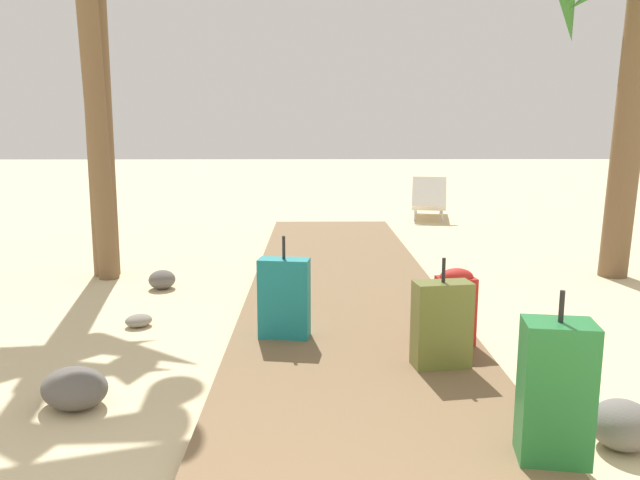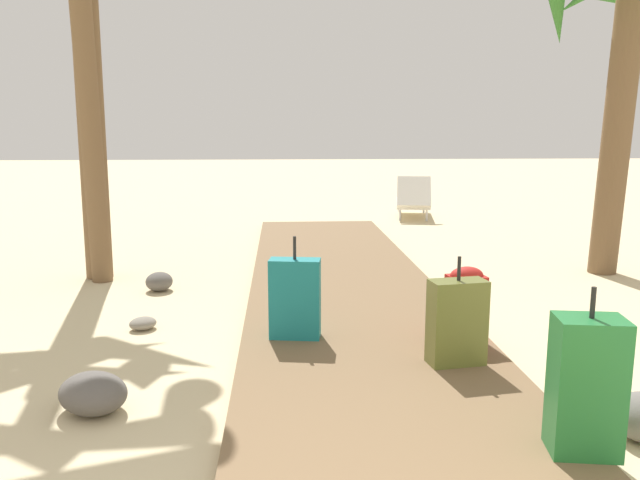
{
  "view_description": "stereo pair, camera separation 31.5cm",
  "coord_description": "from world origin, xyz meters",
  "px_view_note": "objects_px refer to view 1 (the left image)",
  "views": [
    {
      "loc": [
        -0.31,
        -0.64,
        1.64
      ],
      "look_at": [
        -0.24,
        5.39,
        0.55
      ],
      "focal_mm": 34.38,
      "sensor_mm": 36.0,
      "label": 1
    },
    {
      "loc": [
        -0.63,
        -0.63,
        1.64
      ],
      "look_at": [
        -0.24,
        5.39,
        0.55
      ],
      "focal_mm": 34.38,
      "sensor_mm": 36.0,
      "label": 2
    }
  ],
  "objects_px": {
    "suitcase_olive": "(442,324)",
    "suitcase_green": "(555,391)",
    "lounge_chair": "(429,201)",
    "palm_tree_far_right": "(640,26)",
    "suitcase_teal": "(284,298)",
    "backpack_red": "(455,304)"
  },
  "relations": [
    {
      "from": "palm_tree_far_right",
      "to": "lounge_chair",
      "type": "bearing_deg",
      "value": 105.06
    },
    {
      "from": "suitcase_teal",
      "to": "lounge_chair",
      "type": "relative_size",
      "value": 0.48
    },
    {
      "from": "suitcase_teal",
      "to": "lounge_chair",
      "type": "distance_m",
      "value": 7.26
    },
    {
      "from": "suitcase_green",
      "to": "lounge_chair",
      "type": "distance_m",
      "value": 8.69
    },
    {
      "from": "palm_tree_far_right",
      "to": "suitcase_green",
      "type": "bearing_deg",
      "value": -120.06
    },
    {
      "from": "palm_tree_far_right",
      "to": "backpack_red",
      "type": "bearing_deg",
      "value": -135.61
    },
    {
      "from": "suitcase_olive",
      "to": "backpack_red",
      "type": "distance_m",
      "value": 0.48
    },
    {
      "from": "suitcase_teal",
      "to": "backpack_red",
      "type": "height_order",
      "value": "suitcase_teal"
    },
    {
      "from": "suitcase_olive",
      "to": "suitcase_green",
      "type": "relative_size",
      "value": 0.89
    },
    {
      "from": "suitcase_teal",
      "to": "suitcase_olive",
      "type": "xyz_separation_m",
      "value": [
        1.07,
        -0.6,
        -0.02
      ]
    },
    {
      "from": "palm_tree_far_right",
      "to": "lounge_chair",
      "type": "distance_m",
      "value": 5.4
    },
    {
      "from": "backpack_red",
      "to": "suitcase_teal",
      "type": "bearing_deg",
      "value": 172.52
    },
    {
      "from": "backpack_red",
      "to": "suitcase_green",
      "type": "bearing_deg",
      "value": -86.48
    },
    {
      "from": "backpack_red",
      "to": "palm_tree_far_right",
      "type": "relative_size",
      "value": 0.16
    },
    {
      "from": "suitcase_olive",
      "to": "suitcase_green",
      "type": "xyz_separation_m",
      "value": [
        0.29,
        -1.18,
        0.05
      ]
    },
    {
      "from": "suitcase_teal",
      "to": "suitcase_green",
      "type": "distance_m",
      "value": 2.24
    },
    {
      "from": "backpack_red",
      "to": "palm_tree_far_right",
      "type": "height_order",
      "value": "palm_tree_far_right"
    },
    {
      "from": "suitcase_green",
      "to": "suitcase_olive",
      "type": "bearing_deg",
      "value": 103.88
    },
    {
      "from": "suitcase_teal",
      "to": "palm_tree_far_right",
      "type": "xyz_separation_m",
      "value": [
        3.64,
        2.17,
        2.32
      ]
    },
    {
      "from": "suitcase_teal",
      "to": "palm_tree_far_right",
      "type": "relative_size",
      "value": 0.21
    },
    {
      "from": "lounge_chair",
      "to": "suitcase_olive",
      "type": "bearing_deg",
      "value": -100.0
    },
    {
      "from": "lounge_chair",
      "to": "palm_tree_far_right",
      "type": "bearing_deg",
      "value": -74.94
    }
  ]
}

